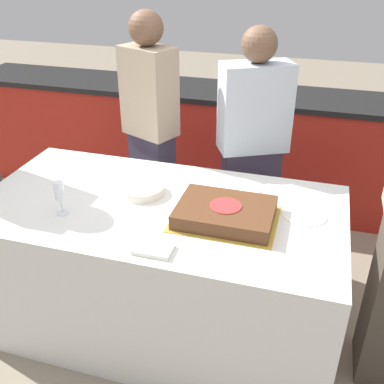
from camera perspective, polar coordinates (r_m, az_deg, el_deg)
name	(u,v)px	position (r m, az deg, el deg)	size (l,w,h in m)	color
ground_plane	(163,319)	(2.72, -3.65, -15.81)	(14.00, 14.00, 0.00)	gray
back_counter	(225,145)	(3.71, 4.18, 5.96)	(4.40, 0.58, 0.92)	#A82319
dining_table	(161,266)	(2.46, -3.93, -9.41)	(1.82, 0.94, 0.78)	white
cake	(225,213)	(2.10, 4.25, -2.64)	(0.49, 0.37, 0.08)	gold
plate_stack	(142,189)	(2.34, -6.32, 0.33)	(0.23, 0.23, 0.04)	white
wine_glass	(59,192)	(2.20, -16.50, -0.04)	(0.06, 0.06, 0.17)	white
side_plate_near_cake	(243,187)	(2.40, 6.45, 0.58)	(0.21, 0.21, 0.00)	white
side_plate_right_edge	(304,215)	(2.21, 14.07, -2.81)	(0.21, 0.21, 0.00)	white
utensil_pile	(153,249)	(1.92, -4.95, -7.21)	(0.17, 0.11, 0.02)	white
person_cutting_cake	(252,155)	(2.75, 7.57, 4.70)	(0.45, 0.36, 1.54)	#383347
person_standing_back	(151,136)	(2.88, -5.21, 7.06)	(0.37, 0.31, 1.60)	#383347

